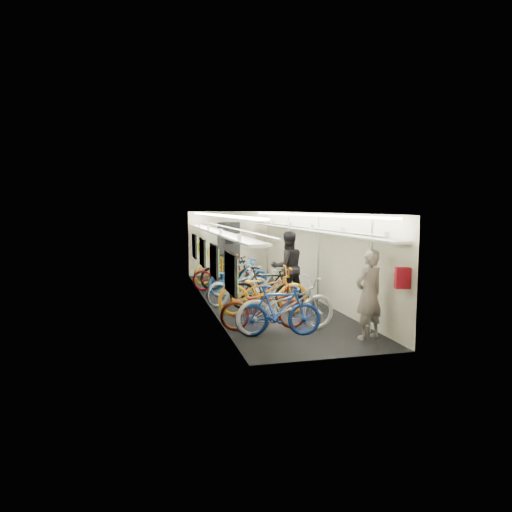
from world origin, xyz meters
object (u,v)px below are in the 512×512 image
bicycle_1 (278,311)px  passenger_near (369,294)px  bicycle_0 (286,305)px  backpack (403,278)px  passenger_mid (288,267)px

bicycle_1 → passenger_near: 1.78m
bicycle_1 → passenger_near: (1.65, -0.56, 0.35)m
bicycle_0 → passenger_near: passenger_near is taller
bicycle_0 → bicycle_1: (-0.24, -0.23, -0.05)m
passenger_near → backpack: bearing=96.9°
passenger_mid → passenger_near: bearing=93.2°
bicycle_0 → backpack: 2.36m
bicycle_1 → passenger_near: size_ratio=0.99×
bicycle_0 → bicycle_1: bicycle_0 is taller
bicycle_0 → backpack: backpack is taller
backpack → bicycle_1: bearing=163.2°
passenger_mid → bicycle_1: bearing=65.0°
bicycle_0 → bicycle_1: bearing=125.6°
bicycle_0 → passenger_near: (1.41, -0.79, 0.30)m
bicycle_0 → passenger_near: size_ratio=1.25×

